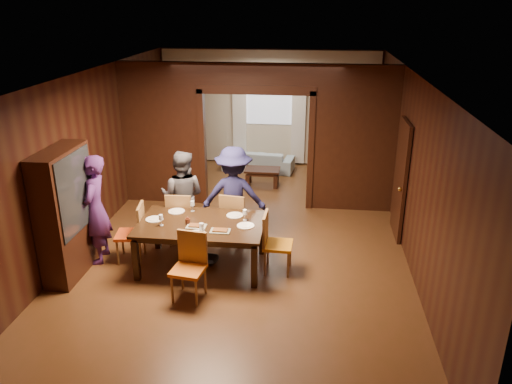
# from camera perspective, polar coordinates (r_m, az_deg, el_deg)

# --- Properties ---
(floor) EXTENTS (9.00, 9.00, 0.00)m
(floor) POSITION_cam_1_polar(r_m,az_deg,el_deg) (9.04, -1.18, -5.25)
(floor) COLOR #553417
(floor) RESTS_ON ground
(ceiling) EXTENTS (5.50, 9.00, 0.02)m
(ceiling) POSITION_cam_1_polar(r_m,az_deg,el_deg) (8.17, -1.33, 13.29)
(ceiling) COLOR silver
(ceiling) RESTS_ON room_walls
(room_walls) EXTENTS (5.52, 9.01, 2.90)m
(room_walls) POSITION_cam_1_polar(r_m,az_deg,el_deg) (10.28, 0.19, 7.00)
(room_walls) COLOR black
(room_walls) RESTS_ON floor
(person_purple) EXTENTS (0.52, 0.71, 1.79)m
(person_purple) POSITION_cam_1_polar(r_m,az_deg,el_deg) (8.34, -17.88, -1.92)
(person_purple) COLOR #492264
(person_purple) RESTS_ON floor
(person_grey) EXTENTS (0.83, 0.66, 1.64)m
(person_grey) POSITION_cam_1_polar(r_m,az_deg,el_deg) (8.77, -8.39, -0.48)
(person_grey) COLOR #4C4C52
(person_grey) RESTS_ON floor
(person_navy) EXTENTS (1.15, 0.69, 1.73)m
(person_navy) POSITION_cam_1_polar(r_m,az_deg,el_deg) (8.58, -2.53, -0.41)
(person_navy) COLOR #1C1C46
(person_navy) RESTS_ON floor
(sofa) EXTENTS (1.82, 0.89, 0.51)m
(sofa) POSITION_cam_1_polar(r_m,az_deg,el_deg) (12.52, 0.29, 3.66)
(sofa) COLOR #9CB8CC
(sofa) RESTS_ON floor
(serving_bowl) EXTENTS (0.37, 0.37, 0.09)m
(serving_bowl) POSITION_cam_1_polar(r_m,az_deg,el_deg) (7.89, -5.78, -2.99)
(serving_bowl) COLOR black
(serving_bowl) RESTS_ON dining_table
(dining_table) EXTENTS (1.96, 1.22, 0.76)m
(dining_table) POSITION_cam_1_polar(r_m,az_deg,el_deg) (8.00, -6.20, -6.01)
(dining_table) COLOR black
(dining_table) RESTS_ON floor
(coffee_table) EXTENTS (0.80, 0.50, 0.40)m
(coffee_table) POSITION_cam_1_polar(r_m,az_deg,el_deg) (11.48, 0.73, 1.72)
(coffee_table) COLOR black
(coffee_table) RESTS_ON floor
(chair_left) EXTENTS (0.50, 0.50, 0.97)m
(chair_left) POSITION_cam_1_polar(r_m,az_deg,el_deg) (8.36, -14.23, -4.53)
(chair_left) COLOR #D74514
(chair_left) RESTS_ON floor
(chair_right) EXTENTS (0.45, 0.45, 0.97)m
(chair_right) POSITION_cam_1_polar(r_m,az_deg,el_deg) (7.78, 2.53, -5.86)
(chair_right) COLOR orange
(chair_right) RESTS_ON floor
(chair_far_l) EXTENTS (0.46, 0.46, 0.97)m
(chair_far_l) POSITION_cam_1_polar(r_m,az_deg,el_deg) (8.76, -8.49, -2.88)
(chair_far_l) COLOR orange
(chair_far_l) RESTS_ON floor
(chair_far_r) EXTENTS (0.50, 0.50, 0.97)m
(chair_far_r) POSITION_cam_1_polar(r_m,az_deg,el_deg) (8.65, -2.37, -2.97)
(chair_far_r) COLOR #C34412
(chair_far_r) RESTS_ON floor
(chair_near) EXTENTS (0.50, 0.50, 0.97)m
(chair_near) POSITION_cam_1_polar(r_m,az_deg,el_deg) (7.16, -7.78, -8.61)
(chair_near) COLOR #CB6113
(chair_near) RESTS_ON floor
(hutch) EXTENTS (0.40, 1.20, 2.00)m
(hutch) POSITION_cam_1_polar(r_m,az_deg,el_deg) (8.06, -20.90, -2.31)
(hutch) COLOR black
(hutch) RESTS_ON floor
(door_right) EXTENTS (0.06, 0.90, 2.10)m
(door_right) POSITION_cam_1_polar(r_m,az_deg,el_deg) (9.16, 16.21, 1.37)
(door_right) COLOR black
(door_right) RESTS_ON floor
(window_far) EXTENTS (1.20, 0.03, 1.30)m
(window_far) POSITION_cam_1_polar(r_m,az_deg,el_deg) (12.72, 1.52, 10.64)
(window_far) COLOR silver
(window_far) RESTS_ON back_wall
(curtain_left) EXTENTS (0.35, 0.06, 2.40)m
(curtain_left) POSITION_cam_1_polar(r_m,az_deg,el_deg) (12.86, -1.89, 8.70)
(curtain_left) COLOR white
(curtain_left) RESTS_ON back_wall
(curtain_right) EXTENTS (0.35, 0.06, 2.40)m
(curtain_right) POSITION_cam_1_polar(r_m,az_deg,el_deg) (12.73, 4.88, 8.51)
(curtain_right) COLOR white
(curtain_right) RESTS_ON back_wall
(plate_left) EXTENTS (0.27, 0.27, 0.01)m
(plate_left) POSITION_cam_1_polar(r_m,az_deg,el_deg) (8.07, -11.56, -3.07)
(plate_left) COLOR silver
(plate_left) RESTS_ON dining_table
(plate_far_l) EXTENTS (0.27, 0.27, 0.01)m
(plate_far_l) POSITION_cam_1_polar(r_m,az_deg,el_deg) (8.30, -9.07, -2.19)
(plate_far_l) COLOR silver
(plate_far_l) RESTS_ON dining_table
(plate_far_r) EXTENTS (0.27, 0.27, 0.01)m
(plate_far_r) POSITION_cam_1_polar(r_m,az_deg,el_deg) (8.05, -2.44, -2.68)
(plate_far_r) COLOR silver
(plate_far_r) RESTS_ON dining_table
(plate_right) EXTENTS (0.27, 0.27, 0.01)m
(plate_right) POSITION_cam_1_polar(r_m,az_deg,el_deg) (7.69, -1.20, -3.87)
(plate_right) COLOR white
(plate_right) RESTS_ON dining_table
(plate_near) EXTENTS (0.27, 0.27, 0.01)m
(plate_near) POSITION_cam_1_polar(r_m,az_deg,el_deg) (7.48, -6.77, -4.76)
(plate_near) COLOR silver
(plate_near) RESTS_ON dining_table
(platter_a) EXTENTS (0.30, 0.20, 0.04)m
(platter_a) POSITION_cam_1_polar(r_m,az_deg,el_deg) (7.71, -6.83, -3.86)
(platter_a) COLOR gray
(platter_a) RESTS_ON dining_table
(platter_b) EXTENTS (0.30, 0.20, 0.04)m
(platter_b) POSITION_cam_1_polar(r_m,az_deg,el_deg) (7.52, -4.12, -4.41)
(platter_b) COLOR gray
(platter_b) RESTS_ON dining_table
(wineglass_left) EXTENTS (0.08, 0.08, 0.18)m
(wineglass_left) POSITION_cam_1_polar(r_m,az_deg,el_deg) (7.81, -10.80, -3.17)
(wineglass_left) COLOR white
(wineglass_left) RESTS_ON dining_table
(wineglass_far) EXTENTS (0.08, 0.08, 0.18)m
(wineglass_far) POSITION_cam_1_polar(r_m,az_deg,el_deg) (8.25, -7.27, -1.60)
(wineglass_far) COLOR silver
(wineglass_far) RESTS_ON dining_table
(wineglass_right) EXTENTS (0.08, 0.08, 0.18)m
(wineglass_right) POSITION_cam_1_polar(r_m,az_deg,el_deg) (7.85, -1.28, -2.64)
(wineglass_right) COLOR white
(wineglass_right) RESTS_ON dining_table
(tumbler) EXTENTS (0.07, 0.07, 0.14)m
(tumbler) POSITION_cam_1_polar(r_m,az_deg,el_deg) (7.52, -6.25, -4.06)
(tumbler) COLOR silver
(tumbler) RESTS_ON dining_table
(condiment_jar) EXTENTS (0.08, 0.08, 0.11)m
(condiment_jar) POSITION_cam_1_polar(r_m,az_deg,el_deg) (7.81, -7.81, -3.27)
(condiment_jar) COLOR #4D2112
(condiment_jar) RESTS_ON dining_table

